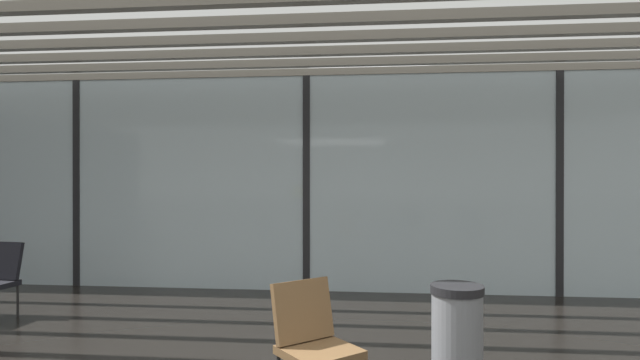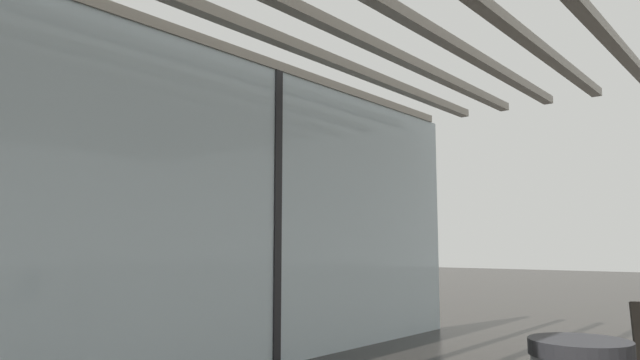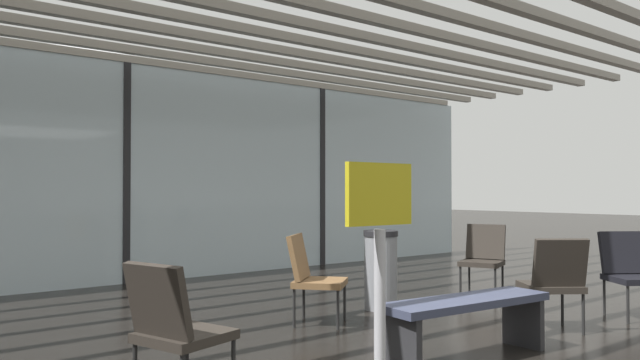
{
  "view_description": "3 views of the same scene",
  "coord_description": "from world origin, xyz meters",
  "px_view_note": "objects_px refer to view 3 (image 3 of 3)",
  "views": [
    {
      "loc": [
        0.91,
        -2.02,
        1.63
      ],
      "look_at": [
        -0.05,
        7.62,
        1.59
      ],
      "focal_mm": 28.22,
      "sensor_mm": 36.0,
      "label": 1
    },
    {
      "loc": [
        -0.83,
        0.99,
        1.21
      ],
      "look_at": [
        0.72,
        2.27,
        1.45
      ],
      "focal_mm": 32.15,
      "sensor_mm": 36.0,
      "label": 2
    },
    {
      "loc": [
        -3.08,
        -3.12,
        1.3
      ],
      "look_at": [
        0.96,
        2.0,
        1.41
      ],
      "focal_mm": 33.78,
      "sensor_mm": 36.0,
      "label": 3
    }
  ],
  "objects_px": {
    "lounge_chair_1": "(554,278)",
    "lounge_chair_6": "(630,269)",
    "waiting_bench": "(466,312)",
    "lounge_chair_3": "(174,323)",
    "info_sign": "(380,312)",
    "trash_bin": "(381,270)",
    "lounge_chair_5": "(311,273)",
    "parked_airplane": "(67,150)",
    "lounge_chair_0": "(483,255)"
  },
  "relations": [
    {
      "from": "parked_airplane",
      "to": "waiting_bench",
      "type": "relative_size",
      "value": 7.71
    },
    {
      "from": "lounge_chair_3",
      "to": "lounge_chair_6",
      "type": "height_order",
      "value": "same"
    },
    {
      "from": "lounge_chair_5",
      "to": "parked_airplane",
      "type": "bearing_deg",
      "value": 48.82
    },
    {
      "from": "lounge_chair_1",
      "to": "lounge_chair_3",
      "type": "xyz_separation_m",
      "value": [
        -3.55,
        0.4,
        0.0
      ]
    },
    {
      "from": "waiting_bench",
      "to": "info_sign",
      "type": "bearing_deg",
      "value": 28.97
    },
    {
      "from": "lounge_chair_6",
      "to": "trash_bin",
      "type": "height_order",
      "value": "lounge_chair_6"
    },
    {
      "from": "lounge_chair_1",
      "to": "lounge_chair_5",
      "type": "relative_size",
      "value": 1.0
    },
    {
      "from": "lounge_chair_3",
      "to": "waiting_bench",
      "type": "distance_m",
      "value": 2.26
    },
    {
      "from": "lounge_chair_0",
      "to": "lounge_chair_5",
      "type": "distance_m",
      "value": 2.71
    },
    {
      "from": "trash_bin",
      "to": "lounge_chair_5",
      "type": "bearing_deg",
      "value": -174.78
    },
    {
      "from": "parked_airplane",
      "to": "lounge_chair_0",
      "type": "xyz_separation_m",
      "value": [
        2.66,
        -8.55,
        -1.67
      ]
    },
    {
      "from": "lounge_chair_6",
      "to": "waiting_bench",
      "type": "xyz_separation_m",
      "value": [
        -2.57,
        0.07,
        -0.13
      ]
    },
    {
      "from": "lounge_chair_5",
      "to": "info_sign",
      "type": "height_order",
      "value": "info_sign"
    },
    {
      "from": "waiting_bench",
      "to": "trash_bin",
      "type": "bearing_deg",
      "value": -109.95
    },
    {
      "from": "parked_airplane",
      "to": "trash_bin",
      "type": "relative_size",
      "value": 13.7
    },
    {
      "from": "trash_bin",
      "to": "lounge_chair_0",
      "type": "bearing_deg",
      "value": -3.79
    },
    {
      "from": "lounge_chair_1",
      "to": "lounge_chair_6",
      "type": "relative_size",
      "value": 1.0
    },
    {
      "from": "lounge_chair_1",
      "to": "waiting_bench",
      "type": "bearing_deg",
      "value": 38.14
    },
    {
      "from": "parked_airplane",
      "to": "lounge_chair_0",
      "type": "bearing_deg",
      "value": -72.73
    },
    {
      "from": "parked_airplane",
      "to": "lounge_chair_6",
      "type": "bearing_deg",
      "value": -75.23
    },
    {
      "from": "lounge_chair_3",
      "to": "waiting_bench",
      "type": "bearing_deg",
      "value": -118.68
    },
    {
      "from": "lounge_chair_0",
      "to": "info_sign",
      "type": "bearing_deg",
      "value": -82.85
    },
    {
      "from": "trash_bin",
      "to": "info_sign",
      "type": "xyz_separation_m",
      "value": [
        -2.47,
        -2.54,
        0.25
      ]
    },
    {
      "from": "lounge_chair_3",
      "to": "lounge_chair_5",
      "type": "xyz_separation_m",
      "value": [
        2.01,
        1.26,
        0.0
      ]
    },
    {
      "from": "lounge_chair_6",
      "to": "lounge_chair_5",
      "type": "bearing_deg",
      "value": -179.13
    },
    {
      "from": "parked_airplane",
      "to": "lounge_chair_1",
      "type": "relative_size",
      "value": 13.54
    },
    {
      "from": "lounge_chair_0",
      "to": "lounge_chair_6",
      "type": "distance_m",
      "value": 1.77
    },
    {
      "from": "parked_airplane",
      "to": "lounge_chair_1",
      "type": "bearing_deg",
      "value": -81.64
    },
    {
      "from": "info_sign",
      "to": "lounge_chair_1",
      "type": "bearing_deg",
      "value": 14.83
    },
    {
      "from": "lounge_chair_1",
      "to": "lounge_chair_3",
      "type": "distance_m",
      "value": 3.58
    },
    {
      "from": "lounge_chair_3",
      "to": "info_sign",
      "type": "xyz_separation_m",
      "value": [
        0.58,
        -1.19,
        0.18
      ]
    },
    {
      "from": "lounge_chair_1",
      "to": "lounge_chair_3",
      "type": "relative_size",
      "value": 1.0
    },
    {
      "from": "lounge_chair_0",
      "to": "lounge_chair_1",
      "type": "height_order",
      "value": "same"
    },
    {
      "from": "lounge_chair_6",
      "to": "waiting_bench",
      "type": "height_order",
      "value": "lounge_chair_6"
    },
    {
      "from": "parked_airplane",
      "to": "lounge_chair_1",
      "type": "xyz_separation_m",
      "value": [
        1.5,
        -10.19,
        -1.67
      ]
    },
    {
      "from": "lounge_chair_0",
      "to": "lounge_chair_3",
      "type": "distance_m",
      "value": 4.88
    },
    {
      "from": "parked_airplane",
      "to": "lounge_chair_6",
      "type": "xyz_separation_m",
      "value": [
        2.72,
        -10.32,
        -1.67
      ]
    },
    {
      "from": "lounge_chair_1",
      "to": "waiting_bench",
      "type": "distance_m",
      "value": 1.36
    },
    {
      "from": "lounge_chair_1",
      "to": "waiting_bench",
      "type": "height_order",
      "value": "lounge_chair_1"
    },
    {
      "from": "parked_airplane",
      "to": "lounge_chair_3",
      "type": "height_order",
      "value": "parked_airplane"
    },
    {
      "from": "lounge_chair_5",
      "to": "lounge_chair_6",
      "type": "relative_size",
      "value": 1.0
    },
    {
      "from": "lounge_chair_3",
      "to": "trash_bin",
      "type": "xyz_separation_m",
      "value": [
        3.04,
        1.35,
        -0.06
      ]
    },
    {
      "from": "lounge_chair_0",
      "to": "info_sign",
      "type": "distance_m",
      "value": 4.8
    },
    {
      "from": "lounge_chair_3",
      "to": "info_sign",
      "type": "distance_m",
      "value": 1.34
    },
    {
      "from": "waiting_bench",
      "to": "lounge_chair_1",
      "type": "bearing_deg",
      "value": -172.68
    },
    {
      "from": "info_sign",
      "to": "lounge_chair_6",
      "type": "bearing_deg",
      "value": 8.99
    },
    {
      "from": "parked_airplane",
      "to": "lounge_chair_3",
      "type": "bearing_deg",
      "value": -101.87
    },
    {
      "from": "lounge_chair_1",
      "to": "trash_bin",
      "type": "bearing_deg",
      "value": -38.1
    },
    {
      "from": "lounge_chair_3",
      "to": "info_sign",
      "type": "bearing_deg",
      "value": -171.0
    },
    {
      "from": "lounge_chair_0",
      "to": "trash_bin",
      "type": "bearing_deg",
      "value": -117.1
    }
  ]
}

